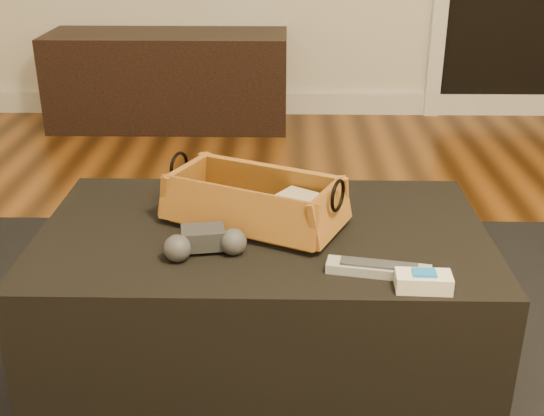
{
  "coord_description": "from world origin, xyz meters",
  "views": [
    {
      "loc": [
        0.02,
        -1.08,
        1.1
      ],
      "look_at": [
        -0.01,
        0.28,
        0.49
      ],
      "focal_mm": 45.0,
      "sensor_mm": 36.0,
      "label": 1
    }
  ],
  "objects_px": {
    "media_cabinet": "(169,80)",
    "tv_remote": "(244,213)",
    "wicker_basket": "(254,204)",
    "cream_gadget": "(423,281)",
    "game_controller": "(205,242)",
    "silver_remote": "(379,269)",
    "ottoman": "(264,308)"
  },
  "relations": [
    {
      "from": "media_cabinet",
      "to": "tv_remote",
      "type": "height_order",
      "value": "media_cabinet"
    },
    {
      "from": "wicker_basket",
      "to": "cream_gadget",
      "type": "relative_size",
      "value": 4.16
    },
    {
      "from": "game_controller",
      "to": "cream_gadget",
      "type": "distance_m",
      "value": 0.45
    },
    {
      "from": "game_controller",
      "to": "silver_remote",
      "type": "relative_size",
      "value": 0.86
    },
    {
      "from": "ottoman",
      "to": "game_controller",
      "type": "xyz_separation_m",
      "value": [
        -0.12,
        -0.12,
        0.24
      ]
    },
    {
      "from": "tv_remote",
      "to": "wicker_basket",
      "type": "bearing_deg",
      "value": 30.87
    },
    {
      "from": "cream_gadget",
      "to": "game_controller",
      "type": "bearing_deg",
      "value": 162.7
    },
    {
      "from": "tv_remote",
      "to": "silver_remote",
      "type": "relative_size",
      "value": 1.0
    },
    {
      "from": "media_cabinet",
      "to": "tv_remote",
      "type": "xyz_separation_m",
      "value": [
        0.53,
        -2.18,
        0.21
      ]
    },
    {
      "from": "cream_gadget",
      "to": "wicker_basket",
      "type": "bearing_deg",
      "value": 138.85
    },
    {
      "from": "media_cabinet",
      "to": "silver_remote",
      "type": "bearing_deg",
      "value": -71.41
    },
    {
      "from": "wicker_basket",
      "to": "silver_remote",
      "type": "relative_size",
      "value": 2.12
    },
    {
      "from": "media_cabinet",
      "to": "game_controller",
      "type": "height_order",
      "value": "media_cabinet"
    },
    {
      "from": "ottoman",
      "to": "media_cabinet",
      "type": "bearing_deg",
      "value": 104.62
    },
    {
      "from": "ottoman",
      "to": "game_controller",
      "type": "distance_m",
      "value": 0.29
    },
    {
      "from": "ottoman",
      "to": "game_controller",
      "type": "height_order",
      "value": "game_controller"
    },
    {
      "from": "silver_remote",
      "to": "wicker_basket",
      "type": "bearing_deg",
      "value": 137.75
    },
    {
      "from": "wicker_basket",
      "to": "cream_gadget",
      "type": "bearing_deg",
      "value": -41.15
    },
    {
      "from": "tv_remote",
      "to": "cream_gadget",
      "type": "distance_m",
      "value": 0.46
    },
    {
      "from": "tv_remote",
      "to": "silver_remote",
      "type": "height_order",
      "value": "tv_remote"
    },
    {
      "from": "media_cabinet",
      "to": "cream_gadget",
      "type": "bearing_deg",
      "value": -70.22
    },
    {
      "from": "tv_remote",
      "to": "silver_remote",
      "type": "bearing_deg",
      "value": -20.1
    },
    {
      "from": "ottoman",
      "to": "wicker_basket",
      "type": "relative_size",
      "value": 2.24
    },
    {
      "from": "media_cabinet",
      "to": "game_controller",
      "type": "xyz_separation_m",
      "value": [
        0.46,
        -2.33,
        0.21
      ]
    },
    {
      "from": "media_cabinet",
      "to": "wicker_basket",
      "type": "xyz_separation_m",
      "value": [
        0.55,
        -2.18,
        0.23
      ]
    },
    {
      "from": "cream_gadget",
      "to": "silver_remote",
      "type": "bearing_deg",
      "value": 142.78
    },
    {
      "from": "tv_remote",
      "to": "game_controller",
      "type": "height_order",
      "value": "game_controller"
    },
    {
      "from": "ottoman",
      "to": "silver_remote",
      "type": "relative_size",
      "value": 4.76
    },
    {
      "from": "wicker_basket",
      "to": "game_controller",
      "type": "relative_size",
      "value": 2.45
    },
    {
      "from": "media_cabinet",
      "to": "wicker_basket",
      "type": "distance_m",
      "value": 2.26
    },
    {
      "from": "ottoman",
      "to": "cream_gadget",
      "type": "xyz_separation_m",
      "value": [
        0.31,
        -0.26,
        0.23
      ]
    },
    {
      "from": "cream_gadget",
      "to": "media_cabinet",
      "type": "bearing_deg",
      "value": 109.78
    }
  ]
}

